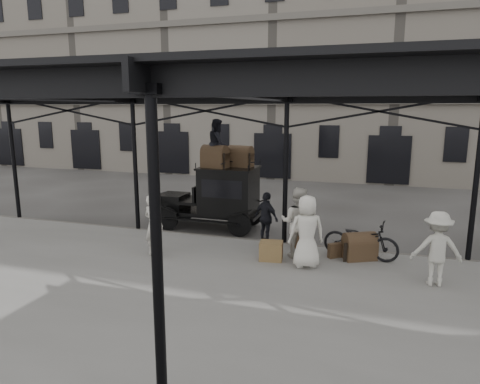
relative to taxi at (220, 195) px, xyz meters
The scene contains 18 objects.
ground 4.35m from the taxi, 52.63° to the right, with size 120.00×120.00×0.00m, color #383533.
platform 6.00m from the taxi, 64.51° to the right, with size 28.00×8.00×0.15m, color slate.
canopy 6.59m from the taxi, 63.29° to the right, with size 22.50×9.00×4.74m.
building_frontage 15.98m from the taxi, 80.19° to the left, with size 64.00×8.00×14.00m, color slate.
taxi is the anchor object (origin of this frame).
porter_left 3.61m from the taxi, 99.93° to the right, with size 0.63×0.41×1.72m, color beige.
porter_midleft 3.96m from the taxi, 38.07° to the right, with size 0.93×0.73×1.92m, color beige.
porter_centre 4.67m from the taxi, 41.95° to the right, with size 0.91×0.59×1.86m, color silver.
porter_official 2.55m from the taxi, 36.90° to the right, with size 0.91×0.38×1.55m, color black.
porter_right 7.30m from the taxi, 27.63° to the right, with size 1.11×0.64×1.73m, color beige.
bicycle 5.22m from the taxi, 23.39° to the right, with size 0.70×1.99×1.05m, color black.
porter_roof 1.78m from the taxi, 107.50° to the right, with size 0.78×0.61×1.61m, color black.
steamer_trunk_roof_near 1.32m from the taxi, 108.07° to the right, with size 0.85×0.52×0.63m, color #4F3625, non-canonical shape.
steamer_trunk_roof_far 1.45m from the taxi, 16.81° to the left, with size 0.82×0.50×0.60m, color #4F3625, non-canonical shape.
steamer_trunk_platform 5.27m from the taxi, 24.23° to the right, with size 0.84×0.51×0.62m, color #4F3625, non-canonical shape.
wicker_hamper 3.93m from the taxi, 49.29° to the right, with size 0.60×0.45×0.50m, color olive.
suitcase_upright 3.42m from the taxi, 27.37° to the right, with size 0.15×0.60×0.45m, color #4F3625.
suitcase_flat 4.80m from the taxi, 27.14° to the right, with size 0.60×0.15×0.40m, color #4F3625.
Camera 1 is at (2.45, -10.21, 4.15)m, focal length 32.00 mm.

